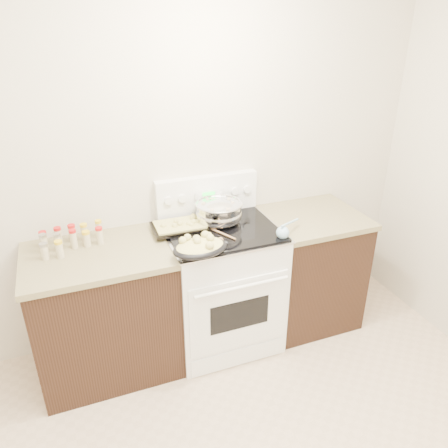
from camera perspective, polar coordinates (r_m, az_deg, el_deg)
name	(u,v)px	position (r m, az deg, el deg)	size (l,w,h in m)	color
room_shell	(278,217)	(1.36, 7.01, 0.86)	(4.10, 3.60, 2.75)	beige
counter_left	(106,311)	(3.10, -15.15, -10.97)	(0.93, 0.67, 0.92)	black
counter_right	(307,268)	(3.52, 10.84, -5.62)	(0.73, 0.67, 0.92)	black
kitchen_range	(221,284)	(3.22, -0.35, -7.79)	(0.78, 0.73, 1.22)	white
mixing_bowl	(219,212)	(3.05, -0.66, 1.53)	(0.38, 0.38, 0.20)	silver
roasting_pan	(200,247)	(2.66, -3.16, -2.99)	(0.37, 0.27, 0.11)	black
baking_sheet	(180,225)	(3.01, -5.71, -0.17)	(0.37, 0.27, 0.06)	black
wooden_spoon	(221,238)	(2.84, -0.41, -1.83)	(0.13, 0.23, 0.04)	#A8784C
blue_ladle	(283,232)	(2.89, 7.77, -1.00)	(0.25, 0.20, 0.11)	#90BCD7
spice_jars	(69,239)	(2.95, -19.63, -1.83)	(0.39, 0.24, 0.13)	#BFB28C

